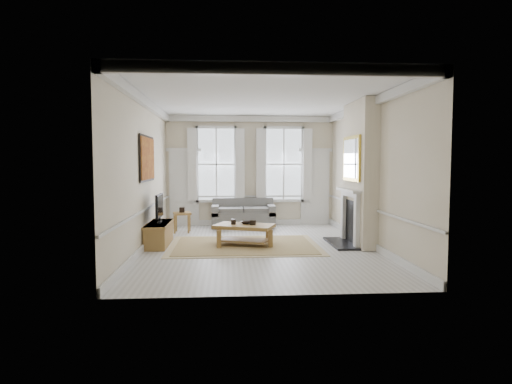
{
  "coord_description": "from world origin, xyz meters",
  "views": [
    {
      "loc": [
        -0.72,
        -9.75,
        1.97
      ],
      "look_at": [
        -0.03,
        0.47,
        1.25
      ],
      "focal_mm": 30.0,
      "sensor_mm": 36.0,
      "label": 1
    }
  ],
  "objects": [
    {
      "name": "right_wall",
      "position": [
        2.6,
        0.0,
        1.7
      ],
      "size": [
        0.0,
        7.2,
        7.2
      ],
      "primitive_type": "plane",
      "rotation": [
        1.57,
        0.0,
        -1.57
      ],
      "color": "beige",
      "rests_on": "floor"
    },
    {
      "name": "coffee_table",
      "position": [
        -0.32,
        0.2,
        0.42
      ],
      "size": [
        1.53,
        1.21,
        0.5
      ],
      "rotation": [
        0.0,
        0.0,
        -0.37
      ],
      "color": "brown",
      "rests_on": "rug"
    },
    {
      "name": "left_wall",
      "position": [
        -2.6,
        0.0,
        1.7
      ],
      "size": [
        0.0,
        7.2,
        7.2
      ],
      "primitive_type": "plane",
      "rotation": [
        1.57,
        0.0,
        1.57
      ],
      "color": "beige",
      "rests_on": "floor"
    },
    {
      "name": "door_right",
      "position": [
        2.05,
        3.56,
        1.15
      ],
      "size": [
        0.9,
        0.08,
        2.3
      ],
      "primitive_type": "cube",
      "color": "silver",
      "rests_on": "floor"
    },
    {
      "name": "window_right",
      "position": [
        1.05,
        3.55,
        1.9
      ],
      "size": [
        1.26,
        0.2,
        2.2
      ],
      "primitive_type": null,
      "color": "#B2BCC6",
      "rests_on": "back_wall"
    },
    {
      "name": "back_wall",
      "position": [
        0.0,
        3.6,
        1.7
      ],
      "size": [
        5.2,
        0.0,
        5.2
      ],
      "primitive_type": "plane",
      "rotation": [
        1.57,
        0.0,
        0.0
      ],
      "color": "beige",
      "rests_on": "floor"
    },
    {
      "name": "window_left",
      "position": [
        -1.05,
        3.55,
        1.9
      ],
      "size": [
        1.26,
        0.2,
        2.2
      ],
      "primitive_type": null,
      "color": "#B2BCC6",
      "rests_on": "back_wall"
    },
    {
      "name": "hearth",
      "position": [
        2.0,
        0.2,
        0.03
      ],
      "size": [
        0.55,
        1.5,
        0.05
      ],
      "primitive_type": "cube",
      "color": "black",
      "rests_on": "floor"
    },
    {
      "name": "sofa",
      "position": [
        -0.24,
        3.11,
        0.36
      ],
      "size": [
        1.88,
        0.91,
        0.87
      ],
      "color": "#575755",
      "rests_on": "floor"
    },
    {
      "name": "ceramic_pot_b",
      "position": [
        -0.12,
        0.15,
        0.56
      ],
      "size": [
        0.15,
        0.15,
        0.11
      ],
      "primitive_type": "cylinder",
      "color": "black",
      "rests_on": "coffee_table"
    },
    {
      "name": "tv",
      "position": [
        -2.32,
        0.41,
        0.93
      ],
      "size": [
        0.08,
        0.9,
        0.68
      ],
      "color": "black",
      "rests_on": "tv_stand"
    },
    {
      "name": "mirror",
      "position": [
        2.21,
        0.2,
        2.05
      ],
      "size": [
        0.06,
        1.26,
        1.06
      ],
      "primitive_type": "cube",
      "color": "gold",
      "rests_on": "chimney_breast"
    },
    {
      "name": "rug",
      "position": [
        -0.32,
        0.2,
        0.01
      ],
      "size": [
        3.5,
        2.6,
        0.02
      ],
      "primitive_type": "cube",
      "color": "#98814E",
      "rests_on": "floor"
    },
    {
      "name": "tv_stand",
      "position": [
        -2.34,
        0.41,
        0.27
      ],
      "size": [
        0.48,
        1.5,
        0.54
      ],
      "primitive_type": "cube",
      "color": "brown",
      "rests_on": "floor"
    },
    {
      "name": "fireplace",
      "position": [
        2.2,
        0.2,
        0.73
      ],
      "size": [
        0.21,
        1.45,
        1.33
      ],
      "color": "silver",
      "rests_on": "floor"
    },
    {
      "name": "bowl",
      "position": [
        -0.27,
        0.3,
        0.53
      ],
      "size": [
        0.32,
        0.32,
        0.06
      ],
      "primitive_type": "imported",
      "rotation": [
        0.0,
        0.0,
        -0.27
      ],
      "color": "black",
      "rests_on": "coffee_table"
    },
    {
      "name": "floor",
      "position": [
        0.0,
        0.0,
        0.0
      ],
      "size": [
        7.2,
        7.2,
        0.0
      ],
      "primitive_type": "plane",
      "color": "#B7B5AD",
      "rests_on": "ground"
    },
    {
      "name": "door_left",
      "position": [
        -2.05,
        3.56,
        1.15
      ],
      "size": [
        0.9,
        0.08,
        2.3
      ],
      "primitive_type": "cube",
      "color": "silver",
      "rests_on": "floor"
    },
    {
      "name": "ceramic_pot_a",
      "position": [
        -0.57,
        0.25,
        0.56
      ],
      "size": [
        0.12,
        0.12,
        0.12
      ],
      "primitive_type": "cylinder",
      "color": "black",
      "rests_on": "coffee_table"
    },
    {
      "name": "chimney_breast",
      "position": [
        2.43,
        0.2,
        1.7
      ],
      "size": [
        0.35,
        1.7,
        3.38
      ],
      "primitive_type": "cube",
      "color": "beige",
      "rests_on": "floor"
    },
    {
      "name": "side_table",
      "position": [
        -1.98,
        2.25,
        0.45
      ],
      "size": [
        0.55,
        0.55,
        0.56
      ],
      "rotation": [
        0.0,
        0.0,
        0.23
      ],
      "color": "brown",
      "rests_on": "floor"
    },
    {
      "name": "painting",
      "position": [
        -2.56,
        0.3,
        2.05
      ],
      "size": [
        0.05,
        1.66,
        1.06
      ],
      "primitive_type": "cube",
      "color": "#B6701F",
      "rests_on": "left_wall"
    },
    {
      "name": "ceiling",
      "position": [
        0.0,
        0.0,
        3.4
      ],
      "size": [
        7.2,
        7.2,
        0.0
      ],
      "primitive_type": "plane",
      "rotation": [
        3.14,
        0.0,
        0.0
      ],
      "color": "white",
      "rests_on": "back_wall"
    }
  ]
}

